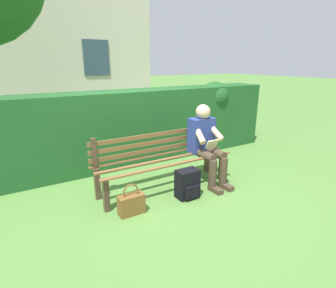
# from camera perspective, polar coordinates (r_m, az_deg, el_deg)

# --- Properties ---
(ground) EXTENTS (60.00, 60.00, 0.00)m
(ground) POSITION_cam_1_polar(r_m,az_deg,el_deg) (4.02, -0.74, -9.33)
(ground) COLOR #517F38
(park_bench) EXTENTS (2.03, 0.53, 0.85)m
(park_bench) POSITION_cam_1_polar(r_m,az_deg,el_deg) (3.91, -1.40, -2.89)
(park_bench) COLOR #4C3828
(park_bench) RESTS_ON ground
(person_seated) EXTENTS (0.44, 0.73, 1.19)m
(person_seated) POSITION_cam_1_polar(r_m,az_deg,el_deg) (4.06, 8.12, 0.38)
(person_seated) COLOR navy
(person_seated) RESTS_ON ground
(hedge_backdrop) EXTENTS (5.33, 0.71, 1.41)m
(hedge_backdrop) POSITION_cam_1_polar(r_m,az_deg,el_deg) (5.00, -5.00, 4.29)
(hedge_backdrop) COLOR #1E5123
(hedge_backdrop) RESTS_ON ground
(building_facade) EXTENTS (8.48, 2.95, 6.86)m
(building_facade) POSITION_cam_1_polar(r_m,az_deg,el_deg) (11.31, -29.27, 23.44)
(building_facade) COLOR beige
(building_facade) RESTS_ON ground
(backpack) EXTENTS (0.31, 0.27, 0.40)m
(backpack) POSITION_cam_1_polar(r_m,az_deg,el_deg) (3.70, 4.17, -8.49)
(backpack) COLOR black
(backpack) RESTS_ON ground
(handbag) EXTENTS (0.32, 0.15, 0.40)m
(handbag) POSITION_cam_1_polar(r_m,az_deg,el_deg) (3.37, -7.81, -12.47)
(handbag) COLOR brown
(handbag) RESTS_ON ground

